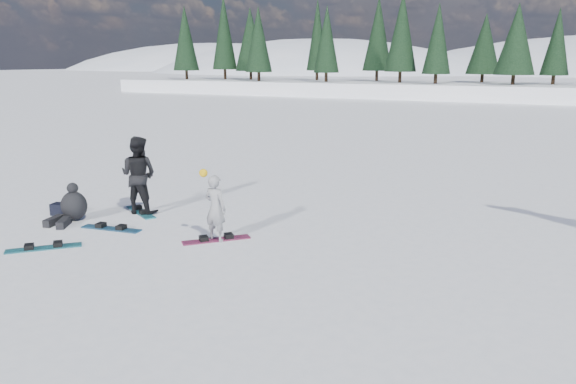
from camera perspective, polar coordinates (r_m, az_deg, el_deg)
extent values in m
plane|color=white|center=(11.45, -11.68, -6.79)|extent=(420.00, 420.00, 0.00)
cube|color=white|center=(63.98, 20.24, 8.03)|extent=(90.00, 14.00, 5.00)
ellipsoid|color=white|center=(195.01, 2.88, 8.03)|extent=(143.00, 110.00, 49.50)
ellipsoid|color=white|center=(263.76, -7.84, 9.12)|extent=(169.00, 130.00, 52.00)
cone|color=black|center=(77.62, -9.33, 14.05)|extent=(3.20, 3.20, 7.50)
cone|color=black|center=(75.39, -6.77, 14.16)|extent=(3.20, 3.20, 7.50)
cone|color=black|center=(73.31, -4.05, 14.24)|extent=(3.20, 3.20, 7.50)
cone|color=black|center=(71.39, -1.18, 14.30)|extent=(3.20, 3.20, 7.50)
cone|color=black|center=(69.65, 1.84, 14.33)|extent=(3.20, 3.20, 7.50)
cone|color=black|center=(68.10, 5.00, 14.31)|extent=(3.20, 3.20, 7.50)
cone|color=black|center=(66.75, 8.31, 14.25)|extent=(3.20, 3.20, 7.50)
cone|color=black|center=(65.62, 11.73, 14.14)|extent=(3.20, 3.20, 7.50)
cone|color=black|center=(64.72, 15.26, 13.97)|extent=(3.20, 3.20, 7.50)
cone|color=black|center=(64.05, 18.87, 13.75)|extent=(3.20, 3.20, 7.50)
cone|color=black|center=(63.63, 22.53, 13.47)|extent=(3.20, 3.20, 7.50)
cone|color=black|center=(63.46, 26.22, 13.13)|extent=(3.20, 3.20, 7.50)
imported|color=#98999D|center=(12.29, -7.39, -1.64)|extent=(0.57, 0.41, 1.47)
sphere|color=#EDB00C|center=(12.13, -8.60, 1.92)|extent=(0.18, 0.18, 0.18)
imported|color=black|center=(14.91, -14.95, 1.68)|extent=(1.09, 0.91, 2.00)
ellipsoid|color=black|center=(14.83, -20.91, -1.30)|extent=(0.85, 0.79, 0.71)
sphere|color=black|center=(14.73, -21.05, 0.37)|extent=(0.27, 0.27, 0.27)
cube|color=black|center=(14.44, -21.82, -2.91)|extent=(0.47, 0.63, 0.18)
cube|color=black|center=(14.69, -22.71, -2.72)|extent=(0.33, 0.65, 0.18)
cube|color=black|center=(15.52, -22.08, -1.63)|extent=(0.51, 0.39, 0.30)
cube|color=#A12354|center=(12.49, -7.29, -4.84)|extent=(1.24, 1.28, 0.03)
cube|color=#177383|center=(15.13, -14.73, -1.98)|extent=(1.44, 1.00, 0.03)
cube|color=teal|center=(12.93, -23.56, -5.24)|extent=(1.25, 1.26, 0.03)
cube|color=navy|center=(13.84, -17.53, -3.58)|extent=(1.52, 0.49, 0.03)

